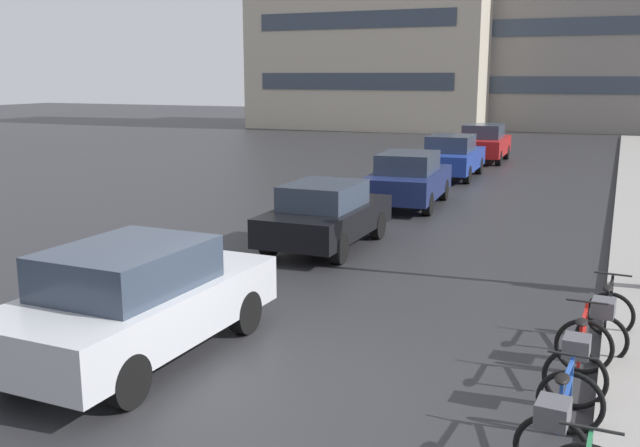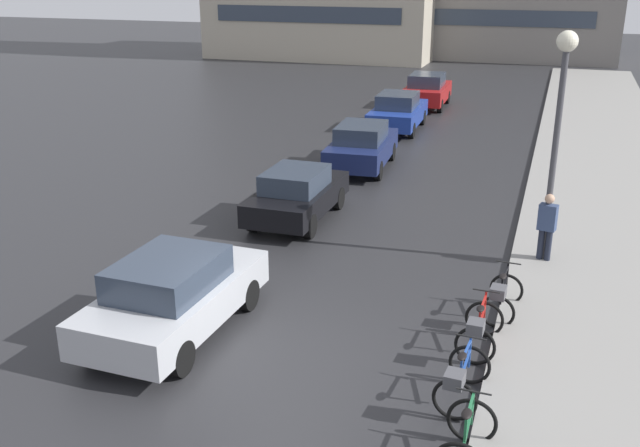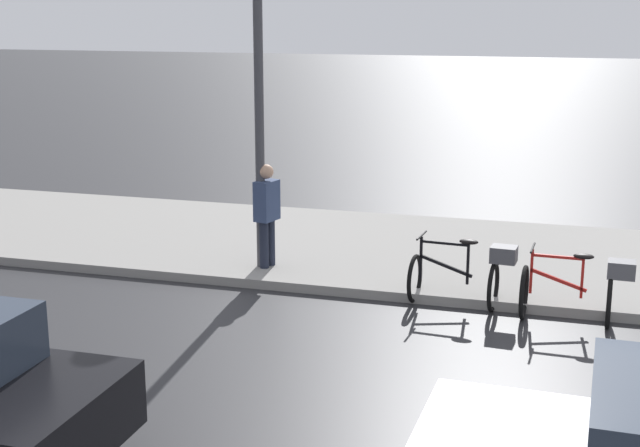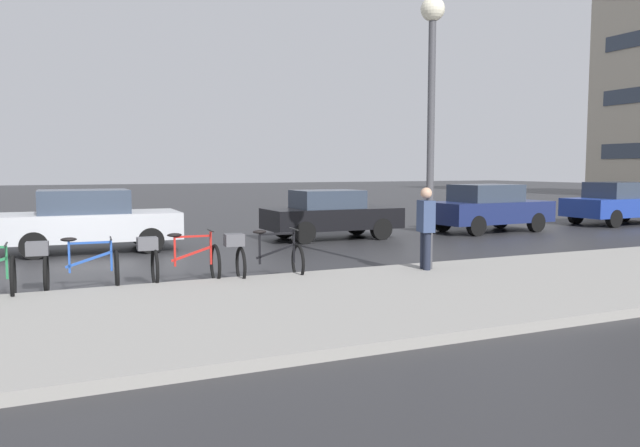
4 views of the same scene
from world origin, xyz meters
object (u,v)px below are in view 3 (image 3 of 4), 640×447
object	(u,v)px
bicycle_third	(578,288)
streetlamp	(258,25)
pedestrian	(267,213)
bicycle_farthest	(466,273)

from	to	relation	value
bicycle_third	streetlamp	distance (m)	5.81
bicycle_third	pedestrian	world-z (taller)	pedestrian
bicycle_farthest	streetlamp	distance (m)	4.64
bicycle_farthest	pedestrian	bearing A→B (deg)	77.47
bicycle_farthest	streetlamp	bearing A→B (deg)	78.06
bicycle_third	pedestrian	size ratio (longest dim) A/B	0.81
bicycle_third	pedestrian	xyz separation A→B (m)	(0.94, 4.61, 0.48)
bicycle_third	bicycle_farthest	bearing A→B (deg)	80.44
bicycle_farthest	pedestrian	world-z (taller)	pedestrian
pedestrian	streetlamp	xyz separation A→B (m)	(-0.01, 0.09, 2.79)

